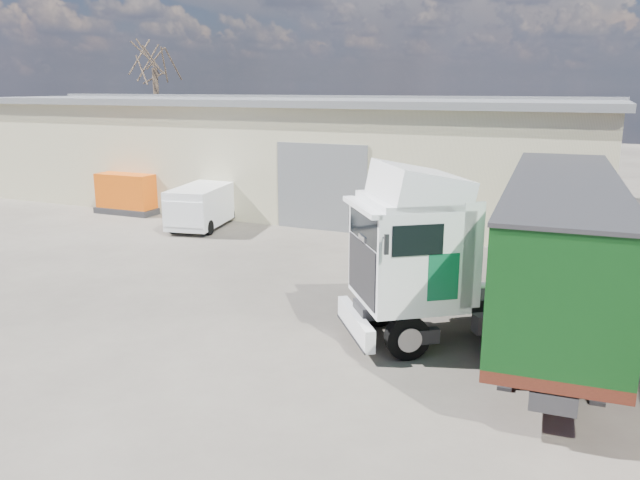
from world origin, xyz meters
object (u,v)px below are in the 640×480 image
at_px(panel_van, 203,206).
at_px(bare_tree, 154,53).
at_px(box_trailer, 560,238).
at_px(tractor_unit, 440,266).
at_px(orange_skip, 131,195).

bearing_deg(panel_van, bare_tree, 123.04).
bearing_deg(box_trailer, bare_tree, 141.81).
height_order(bare_tree, tractor_unit, bare_tree).
distance_m(tractor_unit, orange_skip, 19.35).
xyz_separation_m(tractor_unit, orange_skip, (-16.99, 9.22, -0.95)).
relative_size(tractor_unit, orange_skip, 2.10).
bearing_deg(tractor_unit, panel_van, -159.42).
bearing_deg(box_trailer, orange_skip, 155.31).
relative_size(bare_tree, tractor_unit, 1.51).
height_order(tractor_unit, orange_skip, tractor_unit).
bearing_deg(panel_van, box_trailer, -34.09).
distance_m(tractor_unit, panel_van, 14.36).
bearing_deg(bare_tree, orange_skip, -58.83).
xyz_separation_m(tractor_unit, panel_van, (-11.99, 7.86, -0.85)).
xyz_separation_m(bare_tree, panel_van, (11.17, -11.56, -7.01)).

